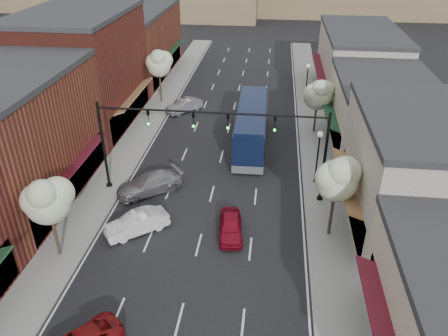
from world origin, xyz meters
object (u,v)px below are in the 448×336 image
(coach_bus, at_px, (251,125))
(parked_car_b, at_px, (137,223))
(tree_right_far, at_px, (318,94))
(tree_left_far, at_px, (159,63))
(tree_right_near, at_px, (338,177))
(parked_car_e, at_px, (184,106))
(lamp_post_near, at_px, (318,149))
(signal_mast_right, at_px, (292,143))
(lamp_post_far, at_px, (307,77))
(signal_mast_left, at_px, (133,135))
(tree_left_near, at_px, (47,199))
(parked_car_c, at_px, (149,184))
(red_hatchback, at_px, (231,226))

(coach_bus, distance_m, parked_car_b, 15.46)
(tree_right_far, relative_size, tree_left_far, 0.89)
(tree_right_near, distance_m, parked_car_e, 24.32)
(parked_car_e, bearing_deg, parked_car_b, -45.21)
(coach_bus, bearing_deg, lamp_post_near, -50.12)
(signal_mast_right, relative_size, lamp_post_far, 1.85)
(signal_mast_left, height_order, tree_left_far, signal_mast_left)
(tree_left_far, bearing_deg, tree_right_far, -19.87)
(tree_left_near, bearing_deg, signal_mast_right, 30.14)
(tree_left_far, bearing_deg, parked_car_b, -80.15)
(parked_car_c, xyz_separation_m, parked_car_e, (-0.51, 16.04, -0.06))
(signal_mast_left, relative_size, tree_left_near, 1.44)
(lamp_post_near, bearing_deg, red_hatchback, -129.33)
(lamp_post_near, bearing_deg, tree_left_near, -146.67)
(tree_left_near, bearing_deg, parked_car_b, 36.30)
(tree_left_far, xyz_separation_m, parked_car_c, (3.53, -18.21, -3.88))
(tree_right_near, bearing_deg, red_hatchback, -174.38)
(coach_bus, xyz_separation_m, parked_car_c, (-7.10, -9.07, -1.14))
(tree_right_far, height_order, coach_bus, tree_right_far)
(tree_right_near, relative_size, parked_car_e, 1.46)
(tree_right_far, xyz_separation_m, lamp_post_far, (-0.55, 8.06, -0.99))
(tree_left_near, distance_m, lamp_post_far, 32.35)
(red_hatchback, distance_m, parked_car_c, 7.97)
(tree_right_far, xyz_separation_m, parked_car_c, (-13.07, -12.21, -3.26))
(lamp_post_far, bearing_deg, parked_car_c, -121.71)
(coach_bus, height_order, parked_car_c, coach_bus)
(signal_mast_left, xyz_separation_m, tree_left_near, (-2.63, -8.05, -0.40))
(coach_bus, xyz_separation_m, red_hatchback, (-0.46, -13.49, -1.23))
(tree_left_far, distance_m, lamp_post_far, 16.26)
(lamp_post_far, height_order, red_hatchback, lamp_post_far)
(signal_mast_left, distance_m, coach_bus, 12.20)
(parked_car_c, bearing_deg, tree_right_far, 95.77)
(signal_mast_right, relative_size, tree_left_near, 1.44)
(tree_right_near, distance_m, tree_right_far, 16.01)
(parked_car_b, bearing_deg, tree_right_far, 105.65)
(parked_car_c, bearing_deg, parked_car_e, 144.52)
(red_hatchback, bearing_deg, signal_mast_left, 141.34)
(lamp_post_far, bearing_deg, parked_car_b, -115.63)
(tree_right_far, relative_size, coach_bus, 0.46)
(tree_left_near, xyz_separation_m, parked_car_e, (3.02, 23.82, -3.55))
(lamp_post_near, distance_m, parked_car_c, 13.03)
(parked_car_b, bearing_deg, lamp_post_near, 84.38)
(tree_right_near, relative_size, tree_left_near, 1.05)
(tree_left_near, bearing_deg, parked_car_e, 82.77)
(tree_left_near, bearing_deg, parked_car_c, 65.61)
(tree_right_far, bearing_deg, red_hatchback, -111.16)
(lamp_post_far, height_order, parked_car_e, lamp_post_far)
(signal_mast_right, distance_m, tree_left_far, 22.68)
(lamp_post_far, xyz_separation_m, parked_car_b, (-12.05, -25.11, -2.32))
(tree_left_near, bearing_deg, tree_right_near, 13.55)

